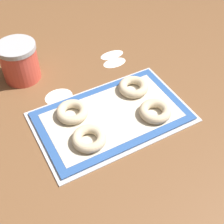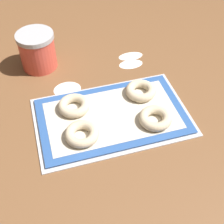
# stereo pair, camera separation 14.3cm
# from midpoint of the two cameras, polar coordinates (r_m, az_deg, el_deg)

# --- Properties ---
(ground_plane) EXTENTS (2.80, 2.80, 0.00)m
(ground_plane) POSITION_cam_midpoint_polar(r_m,az_deg,el_deg) (0.96, -3.43, -1.43)
(ground_plane) COLOR brown
(baking_tray) EXTENTS (0.47, 0.29, 0.01)m
(baking_tray) POSITION_cam_midpoint_polar(r_m,az_deg,el_deg) (0.96, -4.26, -1.21)
(baking_tray) COLOR silver
(baking_tray) RESTS_ON ground_plane
(baking_mat) EXTENTS (0.45, 0.27, 0.00)m
(baking_mat) POSITION_cam_midpoint_polar(r_m,az_deg,el_deg) (0.95, -4.28, -0.99)
(baking_mat) COLOR #2D569E
(baking_mat) RESTS_ON baking_tray
(bagel_front_left) EXTENTS (0.10, 0.10, 0.03)m
(bagel_front_left) POSITION_cam_midpoint_polar(r_m,az_deg,el_deg) (0.88, -8.90, -5.20)
(bagel_front_left) COLOR beige
(bagel_front_left) RESTS_ON baking_mat
(bagel_front_right) EXTENTS (0.10, 0.10, 0.03)m
(bagel_front_right) POSITION_cam_midpoint_polar(r_m,az_deg,el_deg) (0.94, 3.65, -0.21)
(bagel_front_right) COLOR beige
(bagel_front_right) RESTS_ON baking_mat
(bagel_back_left) EXTENTS (0.10, 0.10, 0.03)m
(bagel_back_left) POSITION_cam_midpoint_polar(r_m,az_deg,el_deg) (0.96, -11.55, -0.32)
(bagel_back_left) COLOR beige
(bagel_back_left) RESTS_ON baking_mat
(bagel_back_right) EXTENTS (0.10, 0.10, 0.03)m
(bagel_back_right) POSITION_cam_midpoint_polar(r_m,az_deg,el_deg) (1.02, -0.07, 4.30)
(bagel_back_right) COLOR beige
(bagel_back_right) RESTS_ON baking_mat
(flour_canister) EXTENTS (0.13, 0.13, 0.13)m
(flour_canister) POSITION_cam_midpoint_polar(r_m,az_deg,el_deg) (1.12, -20.17, 8.41)
(flour_canister) COLOR #DB4C3D
(flour_canister) RESTS_ON ground_plane
(flour_patch_near) EXTENTS (0.09, 0.05, 0.00)m
(flour_patch_near) POSITION_cam_midpoint_polar(r_m,az_deg,el_deg) (1.16, -3.09, 8.81)
(flour_patch_near) COLOR white
(flour_patch_near) RESTS_ON ground_plane
(flour_patch_far) EXTENTS (0.09, 0.05, 0.00)m
(flour_patch_far) POSITION_cam_midpoint_polar(r_m,az_deg,el_deg) (1.20, -3.47, 10.20)
(flour_patch_far) COLOR white
(flour_patch_far) RESTS_ON ground_plane
(flour_patch_side) EXTENTS (0.09, 0.08, 0.00)m
(flour_patch_side) POSITION_cam_midpoint_polar(r_m,az_deg,el_deg) (1.05, -13.60, 2.49)
(flour_patch_side) COLOR white
(flour_patch_side) RESTS_ON ground_plane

